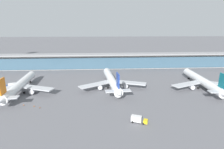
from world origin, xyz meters
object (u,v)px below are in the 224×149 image
object	(u,v)px
safety_cone_charlie	(40,107)
safety_cone_delta	(34,106)
airliner_centre_stand	(112,81)
service_truck_near_nose_yellow	(138,119)
airliner_right_stand	(202,81)
airliner_left_stand	(19,86)
safety_cone_echo	(24,105)
service_truck_mid_apron_blue	(11,85)

from	to	relation	value
safety_cone_charlie	safety_cone_delta	world-z (taller)	same
airliner_centre_stand	service_truck_near_nose_yellow	distance (m)	48.10
airliner_centre_stand	airliner_right_stand	xyz separation A→B (m)	(62.07, -4.87, 0.00)
airliner_centre_stand	safety_cone_delta	world-z (taller)	airliner_centre_stand
service_truck_near_nose_yellow	safety_cone_delta	distance (m)	55.75
airliner_left_stand	safety_cone_echo	bearing A→B (deg)	-62.40
airliner_centre_stand	safety_cone_delta	size ratio (longest dim) A/B	85.63
safety_cone_delta	safety_cone_echo	bearing A→B (deg)	162.70
airliner_left_stand	safety_cone_delta	bearing A→B (deg)	-52.56
safety_cone_charlie	safety_cone_delta	distance (m)	4.07
safety_cone_delta	airliner_right_stand	bearing A→B (deg)	12.29
safety_cone_charlie	safety_cone_delta	size ratio (longest dim) A/B	1.00
airliner_left_stand	airliner_centre_stand	world-z (taller)	same
service_truck_near_nose_yellow	airliner_right_stand	bearing A→B (deg)	38.52
airliner_left_stand	safety_cone_echo	xyz separation A→B (m)	(10.04, -19.20, -4.71)
safety_cone_delta	service_truck_mid_apron_blue	bearing A→B (deg)	130.16
safety_cone_charlie	airliner_right_stand	bearing A→B (deg)	13.68
safety_cone_delta	safety_cone_charlie	bearing A→B (deg)	-26.31
service_truck_mid_apron_blue	safety_cone_charlie	distance (m)	45.72
service_truck_near_nose_yellow	safety_cone_charlie	distance (m)	51.70
service_truck_near_nose_yellow	safety_cone_delta	size ratio (longest dim) A/B	10.91
service_truck_mid_apron_blue	safety_cone_delta	world-z (taller)	service_truck_mid_apron_blue
safety_cone_echo	safety_cone_charlie	bearing A→B (deg)	-20.80
service_truck_near_nose_yellow	safety_cone_delta	world-z (taller)	service_truck_near_nose_yellow
airliner_right_stand	safety_cone_echo	distance (m)	113.57
airliner_centre_stand	service_truck_near_nose_yellow	size ratio (longest dim) A/B	7.85
service_truck_mid_apron_blue	service_truck_near_nose_yellow	bearing A→B (deg)	-32.92
airliner_centre_stand	safety_cone_echo	size ratio (longest dim) A/B	85.63
service_truck_mid_apron_blue	safety_cone_charlie	bearing A→B (deg)	-47.80
airliner_centre_stand	safety_cone_charlie	bearing A→B (deg)	-143.24
airliner_right_stand	safety_cone_echo	bearing A→B (deg)	-169.31
airliner_left_stand	service_truck_near_nose_yellow	xyz separation A→B (m)	(68.44, -40.42, -3.33)
safety_cone_charlie	safety_cone_echo	size ratio (longest dim) A/B	1.00
airliner_centre_stand	service_truck_mid_apron_blue	size ratio (longest dim) A/B	7.85
service_truck_near_nose_yellow	safety_cone_charlie	bearing A→B (deg)	160.20
service_truck_near_nose_yellow	airliner_centre_stand	bearing A→B (deg)	100.77
safety_cone_charlie	service_truck_mid_apron_blue	bearing A→B (deg)	132.20
safety_cone_delta	safety_cone_echo	world-z (taller)	same
airliner_left_stand	safety_cone_charlie	xyz separation A→B (m)	(19.81, -22.91, -4.71)
service_truck_near_nose_yellow	safety_cone_echo	distance (m)	62.15
airliner_left_stand	airliner_right_stand	xyz separation A→B (m)	(121.54, 1.84, 0.00)
service_truck_mid_apron_blue	safety_cone_delta	size ratio (longest dim) A/B	10.91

